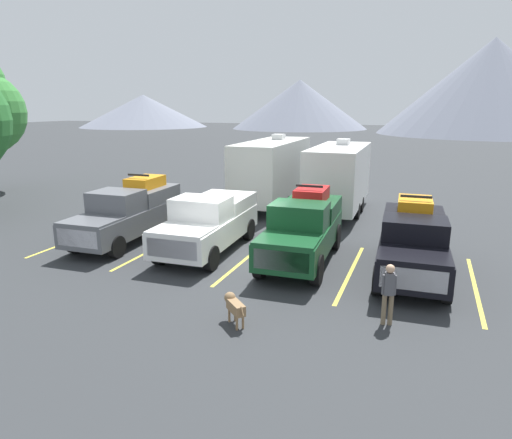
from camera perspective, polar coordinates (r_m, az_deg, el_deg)
name	(u,v)px	position (r m, az deg, el deg)	size (l,w,h in m)	color
ground_plane	(244,261)	(15.78, -1.55, -5.23)	(240.00, 240.00, 0.00)	#2D3033
pickup_truck_a	(129,211)	(18.75, -15.81, 1.03)	(2.25, 5.83, 2.54)	#595B60
pickup_truck_b	(209,222)	(16.73, -5.99, -0.29)	(2.38, 5.58, 2.12)	white
pickup_truck_c	(304,227)	(15.59, 6.06, -0.98)	(2.27, 5.57, 2.53)	#144723
pickup_truck_d	(413,240)	(15.13, 19.33, -2.53)	(2.30, 5.55, 2.41)	black
lot_stripe_a	(80,238)	(19.81, -21.47, -2.16)	(0.12, 5.50, 0.01)	gold
lot_stripe_b	(157,247)	(17.60, -12.49, -3.48)	(0.12, 5.50, 0.01)	gold
lot_stripe_c	(246,259)	(15.95, -1.28, -5.00)	(0.12, 5.50, 0.01)	gold
lot_stripe_d	(351,272)	(15.04, 11.94, -6.53)	(0.12, 5.50, 0.01)	gold
lot_stripe_e	(475,288)	(15.00, 26.09, -7.78)	(0.12, 5.50, 0.01)	gold
camper_trailer_a	(272,169)	(24.17, 2.09, 6.44)	(2.53, 8.63, 3.76)	silver
camper_trailer_b	(339,176)	(22.60, 10.48, 5.52)	(2.50, 7.72, 3.65)	white
person_a	(389,290)	(11.50, 16.52, -8.63)	(0.34, 0.23, 1.57)	#726047
dog	(234,305)	(11.27, -2.83, -10.77)	(0.76, 0.72, 0.73)	olive
mountain_ridge	(399,97)	(100.21, 17.71, 14.57)	(144.70, 44.69, 17.56)	slate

